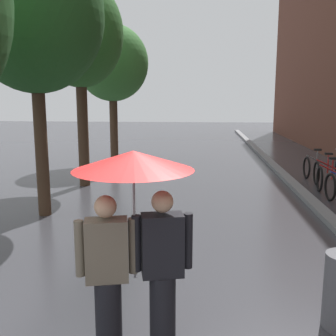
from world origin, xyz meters
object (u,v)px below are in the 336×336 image
at_px(parked_bicycle_7, 323,167).
at_px(couple_under_umbrella, 134,221).
at_px(street_tree_3, 112,64).
at_px(street_tree_2, 79,35).
at_px(street_tree_1, 34,15).
at_px(parked_bicycle_6, 335,173).

height_order(parked_bicycle_7, couple_under_umbrella, couple_under_umbrella).
bearing_deg(street_tree_3, couple_under_umbrella, -76.11).
xyz_separation_m(street_tree_2, couple_under_umbrella, (2.81, -7.44, -2.88)).
relative_size(street_tree_3, parked_bicycle_7, 4.82).
relative_size(street_tree_1, parked_bicycle_7, 5.30).
distance_m(street_tree_1, street_tree_2, 2.97).
xyz_separation_m(street_tree_3, parked_bicycle_6, (7.32, -3.25, -3.44)).
bearing_deg(street_tree_3, street_tree_1, -89.95).
bearing_deg(street_tree_3, street_tree_2, -90.02).
distance_m(street_tree_2, parked_bicycle_6, 8.31).
distance_m(parked_bicycle_6, couple_under_umbrella, 9.32).
height_order(street_tree_2, couple_under_umbrella, street_tree_2).
bearing_deg(couple_under_umbrella, street_tree_3, 103.89).
relative_size(street_tree_1, parked_bicycle_6, 5.15).
distance_m(street_tree_1, parked_bicycle_7, 9.37).
relative_size(street_tree_2, parked_bicycle_6, 5.14).
bearing_deg(parked_bicycle_7, street_tree_3, 162.24).
relative_size(street_tree_2, parked_bicycle_7, 5.29).
bearing_deg(parked_bicycle_6, street_tree_2, -174.87).
bearing_deg(couple_under_umbrella, parked_bicycle_6, 60.87).
bearing_deg(parked_bicycle_6, parked_bicycle_7, 93.67).
height_order(parked_bicycle_6, couple_under_umbrella, couple_under_umbrella).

